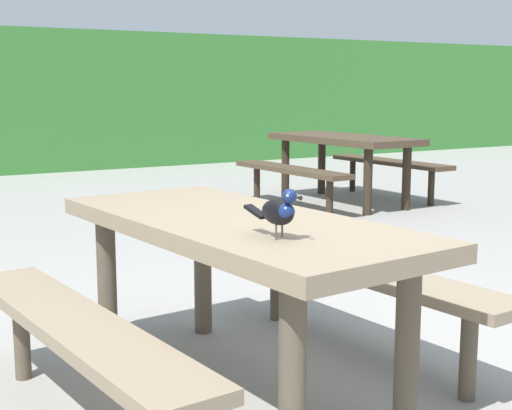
% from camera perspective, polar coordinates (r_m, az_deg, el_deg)
% --- Properties ---
extents(ground_plane, '(60.00, 60.00, 0.00)m').
position_cam_1_polar(ground_plane, '(3.11, 5.72, -14.88)').
color(ground_plane, gray).
extents(picnic_table_foreground, '(1.83, 1.86, 0.74)m').
position_cam_1_polar(picnic_table_foreground, '(3.02, -1.51, -4.40)').
color(picnic_table_foreground, '#84725B').
rests_on(picnic_table_foreground, ground).
extents(bird_grackle, '(0.09, 0.29, 0.18)m').
position_cam_1_polar(bird_grackle, '(2.53, 1.88, -0.44)').
color(bird_grackle, black).
rests_on(bird_grackle, picnic_table_foreground).
extents(picnic_table_mid_left, '(1.76, 1.84, 0.74)m').
position_cam_1_polar(picnic_table_mid_left, '(8.00, 6.82, 4.07)').
color(picnic_table_mid_left, '#473828').
rests_on(picnic_table_mid_left, ground).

